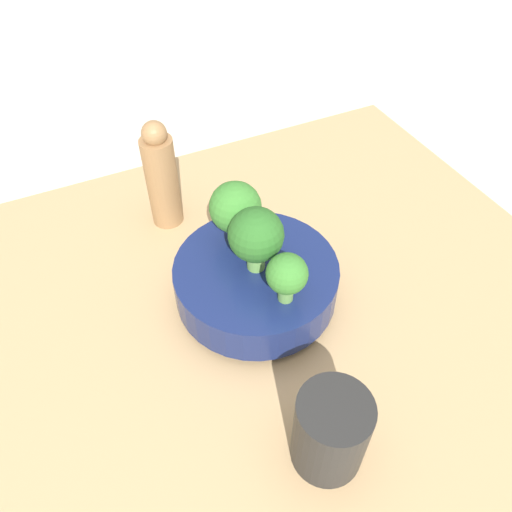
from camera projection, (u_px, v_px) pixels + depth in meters
name	position (u px, v px, depth m)	size (l,w,h in m)	color
ground_plane	(243.00, 323.00, 0.71)	(6.00, 6.00, 0.00)	beige
table	(242.00, 316.00, 0.70)	(0.96, 0.76, 0.03)	tan
bowl	(256.00, 281.00, 0.67)	(0.22, 0.22, 0.07)	navy
broccoli_floret_center	(256.00, 236.00, 0.61)	(0.07, 0.07, 0.09)	#6BA34C
broccoli_floret_front	(287.00, 275.00, 0.58)	(0.05, 0.05, 0.07)	#609347
broccoli_floret_back	(235.00, 208.00, 0.65)	(0.07, 0.07, 0.09)	#6BA34C
cup	(332.00, 431.00, 0.51)	(0.08, 0.08, 0.10)	black
pepper_mill	(162.00, 177.00, 0.75)	(0.05, 0.05, 0.18)	#997047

